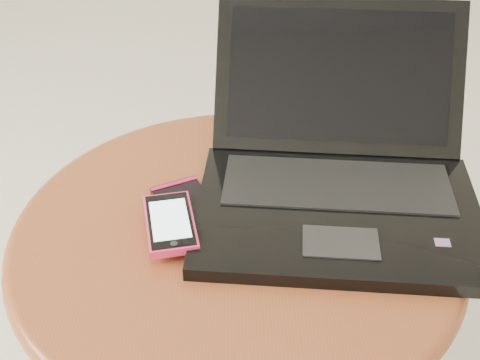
{
  "coord_description": "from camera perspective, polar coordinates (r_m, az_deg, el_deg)",
  "views": [
    {
      "loc": [
        0.03,
        -0.71,
        1.0
      ],
      "look_at": [
        0.04,
        -0.07,
        0.53
      ],
      "focal_mm": 46.97,
      "sensor_mm": 36.0,
      "label": 1
    }
  ],
  "objects": [
    {
      "name": "phone_pink",
      "position": [
        0.8,
        -6.37,
        -3.92
      ],
      "size": [
        0.08,
        0.12,
        0.01
      ],
      "color": "#E5295D",
      "rests_on": "phone_black"
    },
    {
      "name": "phone_black",
      "position": [
        0.84,
        -4.61,
        -2.79
      ],
      "size": [
        0.11,
        0.14,
        0.01
      ],
      "color": "black",
      "rests_on": "table"
    },
    {
      "name": "laptop",
      "position": [
        0.86,
        8.9,
        0.83
      ],
      "size": [
        0.4,
        0.42,
        0.21
      ],
      "color": "black",
      "rests_on": "table"
    },
    {
      "name": "table",
      "position": [
        0.89,
        -0.3,
        -9.1
      ],
      "size": [
        0.59,
        0.59,
        0.47
      ],
      "color": "#652D15",
      "rests_on": "ground"
    }
  ]
}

